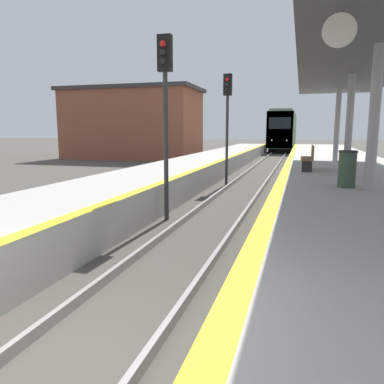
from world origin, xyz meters
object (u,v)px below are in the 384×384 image
(signal_near, at_px, (165,94))
(trash_bin, at_px, (347,169))
(train, at_px, (284,131))
(signal_mid, at_px, (227,109))
(bench, at_px, (309,157))

(signal_near, xyz_separation_m, trash_bin, (4.62, 1.13, -1.92))
(trash_bin, bearing_deg, signal_near, -166.23)
(train, bearing_deg, trash_bin, -85.02)
(train, distance_m, signal_mid, 32.66)
(trash_bin, bearing_deg, signal_mid, 126.53)
(train, height_order, signal_mid, signal_mid)
(train, height_order, trash_bin, train)
(signal_mid, bearing_deg, signal_near, -92.45)
(signal_near, distance_m, bench, 6.75)
(signal_mid, height_order, trash_bin, signal_mid)
(signal_near, distance_m, trash_bin, 5.13)
(bench, bearing_deg, signal_mid, 153.96)
(signal_near, bearing_deg, bench, 54.75)
(train, xyz_separation_m, bench, (2.47, -34.31, -0.94))
(train, xyz_separation_m, signal_near, (-1.27, -39.59, 0.98))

